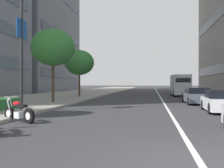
# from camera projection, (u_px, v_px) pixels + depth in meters

# --- Properties ---
(ground_plane) EXTENTS (400.00, 400.00, 0.00)m
(ground_plane) POSITION_uv_depth(u_px,v_px,m) (200.00, 162.00, 5.83)
(ground_plane) COLOR #303033
(sidewalk_right_plaza) EXTENTS (160.00, 10.97, 0.15)m
(sidewalk_right_plaza) POSITION_uv_depth(u_px,v_px,m) (65.00, 95.00, 37.33)
(sidewalk_right_plaza) COLOR gray
(sidewalk_right_plaza) RESTS_ON ground
(lane_centre_stripe) EXTENTS (110.00, 0.16, 0.01)m
(lane_centre_stripe) POSITION_uv_depth(u_px,v_px,m) (159.00, 95.00, 40.47)
(lane_centre_stripe) COLOR silver
(lane_centre_stripe) RESTS_ON ground
(motorcycle_far_end_row) EXTENTS (1.19, 1.89, 1.10)m
(motorcycle_far_end_row) POSITION_uv_depth(u_px,v_px,m) (19.00, 112.00, 11.92)
(motorcycle_far_end_row) COLOR black
(motorcycle_far_end_row) RESTS_ON ground
(car_lead_in_lane) EXTENTS (4.27, 1.95, 1.28)m
(car_lead_in_lane) POSITION_uv_depth(u_px,v_px,m) (221.00, 102.00, 16.12)
(car_lead_in_lane) COLOR silver
(car_lead_in_lane) RESTS_ON ground
(car_approaching_light) EXTENTS (4.52, 1.94, 1.34)m
(car_approaching_light) POSITION_uv_depth(u_px,v_px,m) (197.00, 96.00, 22.55)
(car_approaching_light) COLOR #4C515B
(car_approaching_light) RESTS_ON ground
(delivery_van_ahead) EXTENTS (5.63, 2.28, 2.76)m
(delivery_van_ahead) POSITION_uv_depth(u_px,v_px,m) (180.00, 85.00, 36.27)
(delivery_van_ahead) COLOR #B7B7BC
(delivery_van_ahead) RESTS_ON ground
(street_lamp_with_banners) EXTENTS (1.26, 2.27, 7.89)m
(street_lamp_with_banners) POSITION_uv_depth(u_px,v_px,m) (27.00, 29.00, 16.47)
(street_lamp_with_banners) COLOR #232326
(street_lamp_with_banners) RESTS_ON sidewalk_right_plaza
(street_tree_by_lamp_post) EXTENTS (3.56, 3.56, 5.97)m
(street_tree_by_lamp_post) POSITION_uv_depth(u_px,v_px,m) (53.00, 47.00, 22.46)
(street_tree_by_lamp_post) COLOR #473323
(street_tree_by_lamp_post) RESTS_ON sidewalk_right_plaza
(street_tree_near_plaza_corner) EXTENTS (3.39, 3.39, 5.35)m
(street_tree_near_plaza_corner) POSITION_uv_depth(u_px,v_px,m) (79.00, 63.00, 31.80)
(street_tree_near_plaza_corner) COLOR #473323
(street_tree_near_plaza_corner) RESTS_ON sidewalk_right_plaza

